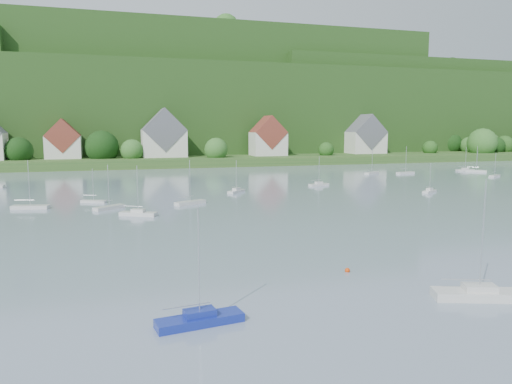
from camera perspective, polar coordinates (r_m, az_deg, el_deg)
far_shore_strip at (r=195.98m, az=-12.53°, el=3.78°), size 600.00×60.00×3.00m
forested_ridge at (r=264.22m, az=-13.70°, el=9.30°), size 620.00×181.22×69.89m
village_building_1 at (r=184.83m, az=-21.69°, el=5.46°), size 12.00×9.36×14.00m
village_building_2 at (r=184.12m, az=-10.77°, el=6.33°), size 16.00×11.44×18.00m
village_building_3 at (r=190.57m, az=1.42°, el=6.24°), size 13.00×10.40×15.50m
village_building_4 at (r=212.44m, az=12.76°, el=6.23°), size 15.00×10.40×16.50m
near_sailboat_1 at (r=35.26m, az=-6.63°, el=-14.53°), size 6.34×2.55×8.32m
near_sailboat_4 at (r=43.63m, az=24.72°, el=-10.76°), size 7.46×4.30×9.72m
mooring_buoy_3 at (r=47.85m, az=10.67°, el=-9.19°), size 0.50×0.50×0.50m
far_sailboat_cluster at (r=112.51m, az=-7.14°, el=0.67°), size 190.03×68.88×8.71m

